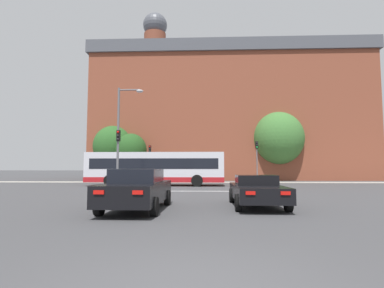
% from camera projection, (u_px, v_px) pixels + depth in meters
% --- Properties ---
extents(stop_line_strip, '(9.69, 0.30, 0.01)m').
position_uv_depth(stop_line_strip, '(202.00, 191.00, 20.28)').
color(stop_line_strip, silver).
rests_on(stop_line_strip, ground_plane).
extents(far_pavement, '(70.76, 2.50, 0.01)m').
position_uv_depth(far_pavement, '(203.00, 182.00, 33.16)').
color(far_pavement, '#A09B91').
rests_on(far_pavement, ground_plane).
extents(brick_civic_building, '(38.08, 15.98, 25.98)m').
position_uv_depth(brick_civic_building, '(227.00, 117.00, 45.62)').
color(brick_civic_building, brown).
rests_on(brick_civic_building, ground_plane).
extents(car_saloon_left, '(2.11, 4.86, 1.53)m').
position_uv_depth(car_saloon_left, '(138.00, 189.00, 11.25)').
color(car_saloon_left, black).
rests_on(car_saloon_left, ground_plane).
extents(car_roadster_right, '(2.04, 4.66, 1.28)m').
position_uv_depth(car_roadster_right, '(257.00, 190.00, 12.22)').
color(car_roadster_right, black).
rests_on(car_roadster_right, ground_plane).
extents(bus_crossing_lead, '(12.12, 2.69, 2.95)m').
position_uv_depth(bus_crossing_lead, '(155.00, 168.00, 26.79)').
color(bus_crossing_lead, silver).
rests_on(bus_crossing_lead, ground_plane).
extents(traffic_light_far_right, '(0.26, 0.31, 4.51)m').
position_uv_depth(traffic_light_far_right, '(257.00, 155.00, 32.85)').
color(traffic_light_far_right, slate).
rests_on(traffic_light_far_right, ground_plane).
extents(traffic_light_far_left, '(0.26, 0.31, 4.08)m').
position_uv_depth(traffic_light_far_left, '(150.00, 157.00, 33.01)').
color(traffic_light_far_left, slate).
rests_on(traffic_light_far_left, ground_plane).
extents(traffic_light_near_left, '(0.26, 0.31, 4.27)m').
position_uv_depth(traffic_light_near_left, '(118.00, 150.00, 21.29)').
color(traffic_light_near_left, slate).
rests_on(traffic_light_near_left, ground_plane).
extents(street_lamp_junction, '(1.87, 0.36, 7.40)m').
position_uv_depth(street_lamp_junction, '(122.00, 128.00, 21.59)').
color(street_lamp_junction, slate).
rests_on(street_lamp_junction, ground_plane).
extents(pedestrian_waiting, '(0.31, 0.44, 1.81)m').
position_uv_depth(pedestrian_waiting, '(157.00, 173.00, 32.67)').
color(pedestrian_waiting, black).
rests_on(pedestrian_waiting, ground_plane).
extents(tree_by_building, '(4.93, 4.93, 6.97)m').
position_uv_depth(tree_by_building, '(113.00, 146.00, 38.23)').
color(tree_by_building, '#4C3823').
rests_on(tree_by_building, ground_plane).
extents(tree_kerbside, '(3.89, 3.89, 5.85)m').
position_uv_depth(tree_kerbside, '(131.00, 150.00, 36.96)').
color(tree_kerbside, '#4C3823').
rests_on(tree_kerbside, ground_plane).
extents(tree_distant, '(6.30, 6.30, 8.65)m').
position_uv_depth(tree_distant, '(278.00, 138.00, 37.72)').
color(tree_distant, '#4C3823').
rests_on(tree_distant, ground_plane).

